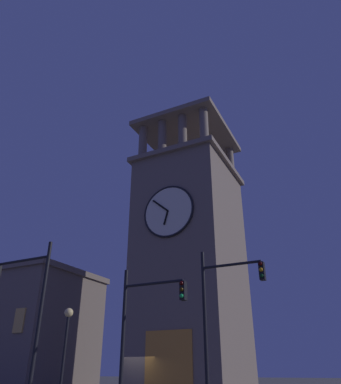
# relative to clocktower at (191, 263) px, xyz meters

# --- Properties ---
(clocktower) EXTENTS (7.33, 8.37, 23.55)m
(clocktower) POSITION_rel_clocktower_xyz_m (0.00, 0.00, 0.00)
(clocktower) COLOR #75665B
(clocktower) RESTS_ON ground_plane
(adjacent_wing_building) EXTENTS (15.48, 9.12, 9.92)m
(adjacent_wing_building) POSITION_rel_clocktower_xyz_m (18.55, -0.07, -4.18)
(adjacent_wing_building) COLOR #75665B
(adjacent_wing_building) RESTS_ON ground_plane
(traffic_signal_near) EXTENTS (2.82, 0.41, 6.58)m
(traffic_signal_near) POSITION_rel_clocktower_xyz_m (-5.83, 10.46, -5.01)
(traffic_signal_near) COLOR black
(traffic_signal_near) RESTS_ON ground_plane
(traffic_signal_mid) EXTENTS (3.31, 0.41, 6.90)m
(traffic_signal_mid) POSITION_rel_clocktower_xyz_m (1.79, 13.95, -4.74)
(traffic_signal_mid) COLOR black
(traffic_signal_mid) RESTS_ON ground_plane
(traffic_signal_far) EXTENTS (2.96, 0.41, 5.74)m
(traffic_signal_far) POSITION_rel_clocktower_xyz_m (-2.91, 12.04, -5.51)
(traffic_signal_far) COLOR black
(traffic_signal_far) RESTS_ON ground_plane
(street_lamp) EXTENTS (0.44, 0.44, 4.58)m
(street_lamp) POSITION_rel_clocktower_xyz_m (2.25, 10.62, -5.91)
(street_lamp) COLOR black
(street_lamp) RESTS_ON ground_plane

